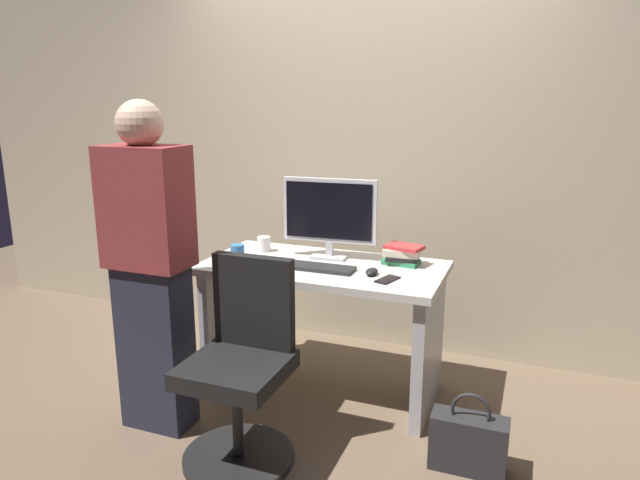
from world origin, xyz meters
TOP-DOWN VIEW (x-y plane):
  - ground_plane at (0.00, 0.00)m, footprint 9.00×9.00m
  - wall_back at (0.00, 0.81)m, footprint 6.40×0.10m
  - desk at (0.00, 0.00)m, footprint 1.31×0.67m
  - office_chair at (-0.13, -0.72)m, footprint 0.52×0.52m
  - person_at_desk at (-0.66, -0.64)m, footprint 0.40×0.24m
  - monitor at (-0.02, 0.14)m, footprint 0.54×0.15m
  - keyboard at (-0.01, -0.10)m, footprint 0.43×0.13m
  - mouse at (0.30, -0.09)m, footprint 0.06×0.10m
  - cup_near_keyboard at (-0.48, -0.10)m, footprint 0.08×0.08m
  - cup_by_monitor at (-0.43, 0.13)m, footprint 0.08×0.08m
  - book_stack at (0.40, 0.16)m, footprint 0.23×0.17m
  - cell_phone at (0.40, -0.15)m, footprint 0.11×0.16m
  - handbag at (0.88, -0.46)m, footprint 0.34×0.14m

SIDE VIEW (x-z plane):
  - ground_plane at x=0.00m, z-range 0.00..0.00m
  - handbag at x=0.88m, z-range -0.05..0.33m
  - office_chair at x=-0.13m, z-range -0.04..0.90m
  - desk at x=0.00m, z-range 0.13..0.89m
  - cell_phone at x=0.40m, z-range 0.75..0.76m
  - keyboard at x=-0.01m, z-range 0.75..0.77m
  - mouse at x=0.30m, z-range 0.75..0.79m
  - cup_by_monitor at x=-0.43m, z-range 0.75..0.84m
  - cup_near_keyboard at x=-0.48m, z-range 0.75..0.84m
  - book_stack at x=0.40m, z-range 0.75..0.86m
  - person_at_desk at x=-0.66m, z-range 0.02..1.66m
  - monitor at x=-0.02m, z-range 0.78..1.24m
  - wall_back at x=0.00m, z-range 0.00..3.00m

